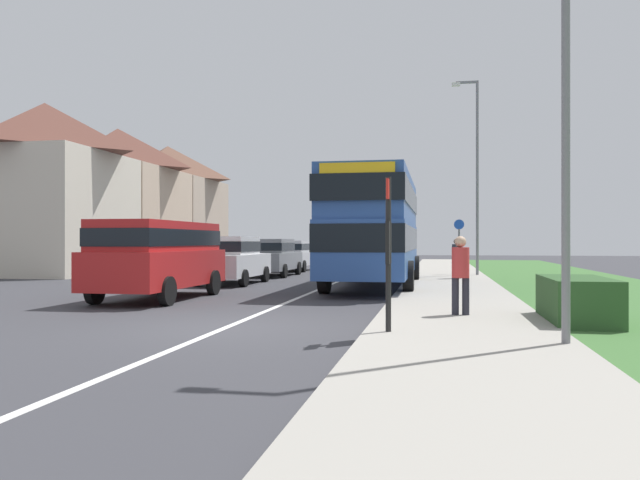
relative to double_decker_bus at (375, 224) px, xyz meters
The scene contains 17 objects.
ground_plane 10.66m from the double_decker_bus, 99.35° to the right, with size 120.00×120.00×0.00m, color #38383D.
lane_marking_centre 3.57m from the double_decker_bus, 126.38° to the right, with size 0.14×60.00×0.01m, color silver.
pavement_near_side 5.39m from the double_decker_bus, 59.79° to the right, with size 3.20×68.00×0.12m, color #9E998E.
grass_verge_seaward 8.32m from the double_decker_bus, 32.30° to the right, with size 6.00×68.00×0.08m, color #3D6B33.
roadside_hedge 10.24m from the double_decker_bus, 62.89° to the right, with size 1.10×2.43×0.90m, color #2D5128.
double_decker_bus is the anchor object (origin of this frame).
parked_van_red 7.59m from the double_decker_bus, 134.74° to the right, with size 2.11×5.17×2.09m.
parked_car_white 5.47m from the double_decker_bus, behind, with size 1.93×4.36×1.73m.
parked_car_grey 8.05m from the double_decker_bus, 130.74° to the left, with size 1.95×4.49×1.66m.
parked_car_silver 12.27m from the double_decker_bus, 116.20° to the left, with size 1.88×4.09×1.59m.
pedestrian_at_stop 9.00m from the double_decker_bus, 73.55° to the right, with size 0.34×0.34×1.67m.
pedestrian_walking_away 4.83m from the double_decker_bus, 53.14° to the left, with size 0.34×0.34×1.67m.
bus_stop_sign 11.20m from the double_decker_bus, 83.31° to the right, with size 0.09×0.52×2.60m.
cycle_route_sign 7.73m from the double_decker_bus, 66.86° to the left, with size 0.44×0.08×2.52m.
street_lamp_near 12.62m from the double_decker_bus, 72.26° to the right, with size 1.14×0.20×7.87m.
street_lamp_mid 8.01m from the double_decker_bus, 60.81° to the left, with size 1.14×0.20×8.47m.
house_terrace_far_side 20.35m from the double_decker_bus, 142.48° to the left, with size 6.42×20.49×8.07m.
Camera 1 is at (3.77, -10.95, 1.57)m, focal length 35.39 mm.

